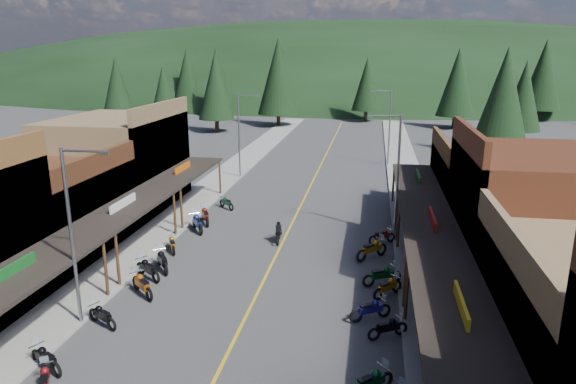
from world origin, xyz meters
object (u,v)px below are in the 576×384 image
at_px(streetlight_2, 396,170).
at_px(streetlight_1, 240,132).
at_px(pine_10, 216,87).
at_px(bike_west_10, 197,222).
at_px(shop_east_2, 536,220).
at_px(streetlight_3, 388,124).
at_px(bike_west_3, 45,379).
at_px(bike_west_6, 142,284).
at_px(shop_west_2, 45,212).
at_px(bike_west_5, 102,315).
at_px(bike_west_11, 205,215).
at_px(pine_0, 117,83).
at_px(streetlight_0, 74,230).
at_px(pine_3, 367,84).
at_px(pedestrian_east_a, 448,350).
at_px(pine_1, 217,77).
at_px(bike_west_7, 148,268).
at_px(pedestrian_east_b, 414,220).
at_px(pine_7, 187,75).
at_px(pine_11, 504,93).
at_px(bike_east_10, 382,235).
at_px(pine_2, 278,76).
at_px(bike_west_4, 46,358).
at_px(shop_east_3, 493,190).
at_px(bike_west_12, 227,202).
at_px(bike_east_6, 370,308).
at_px(pine_8, 164,97).
at_px(pine_5, 543,75).
at_px(bike_east_7, 388,286).
at_px(shop_west_3, 120,163).
at_px(pine_4, 457,82).
at_px(bike_east_9, 372,248).
at_px(bike_west_9, 172,243).
at_px(bike_east_5, 388,327).
at_px(bike_east_8, 382,274).
at_px(bike_east_4, 370,381).

bearing_deg(streetlight_2, streetlight_1, 134.80).
distance_m(pine_10, bike_west_10, 45.39).
distance_m(shop_east_2, bike_west_10, 20.64).
xyz_separation_m(streetlight_3, bike_west_3, (-12.68, -40.61, -3.93)).
bearing_deg(bike_west_6, streetlight_1, 45.67).
bearing_deg(pine_10, shop_west_2, -84.98).
distance_m(bike_west_5, bike_west_11, 14.32).
distance_m(pine_0, bike_west_3, 80.51).
distance_m(streetlight_0, pine_3, 72.86).
distance_m(streetlight_1, pedestrian_east_a, 33.13).
relative_size(shop_east_2, pedestrian_east_a, 6.36).
bearing_deg(pine_1, bike_west_7, -75.90).
height_order(pedestrian_east_a, pedestrian_east_b, pedestrian_east_a).
bearing_deg(pine_7, pine_11, -36.16).
bearing_deg(bike_east_10, pine_2, 166.49).
bearing_deg(bike_west_4, shop_east_3, -17.09).
bearing_deg(bike_west_12, bike_east_6, -101.46).
distance_m(shop_east_2, pine_8, 52.47).
distance_m(pine_7, bike_east_6, 88.21).
relative_size(shop_west_2, bike_west_6, 4.83).
bearing_deg(bike_east_6, pine_5, 130.04).
bearing_deg(pine_11, pine_8, 177.27).
xyz_separation_m(bike_west_4, bike_east_10, (12.74, 15.88, -0.03)).
height_order(pine_5, pedestrian_east_b, pine_5).
height_order(pine_7, bike_west_10, pine_7).
bearing_deg(bike_west_4, bike_east_7, -29.74).
relative_size(shop_west_3, bike_west_6, 4.83).
relative_size(pine_4, bike_west_11, 5.37).
height_order(streetlight_2, bike_east_9, streetlight_2).
distance_m(pine_10, bike_west_9, 48.94).
bearing_deg(bike_west_5, pine_1, 41.93).
distance_m(bike_west_7, bike_west_11, 9.35).
height_order(pine_3, bike_west_11, pine_3).
distance_m(shop_east_3, bike_west_6, 24.09).
xyz_separation_m(bike_west_11, bike_east_5, (12.45, -13.24, -0.14)).
bearing_deg(pine_7, shop_west_3, -74.28).
distance_m(shop_west_2, streetlight_1, 21.50).
relative_size(pine_8, bike_east_5, 5.41).
bearing_deg(pine_8, streetlight_3, -19.05).
bearing_deg(pedestrian_east_b, streetlight_1, -70.52).
xyz_separation_m(streetlight_0, bike_west_7, (0.79, 4.97, -3.83)).
distance_m(pine_2, pine_5, 46.17).
relative_size(bike_west_4, bike_east_8, 0.91).
xyz_separation_m(bike_west_12, bike_east_4, (11.26, -20.88, 0.05)).
bearing_deg(bike_west_11, pine_11, 21.17).
xyz_separation_m(streetlight_1, pine_1, (-17.05, 48.00, 2.78)).
xyz_separation_m(shop_east_3, bike_east_6, (-8.11, -14.80, -1.96)).
xyz_separation_m(streetlight_3, bike_west_9, (-13.30, -27.12, -3.93)).
bearing_deg(pedestrian_east_b, bike_west_12, -42.97).
distance_m(bike_west_6, bike_west_12, 14.90).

